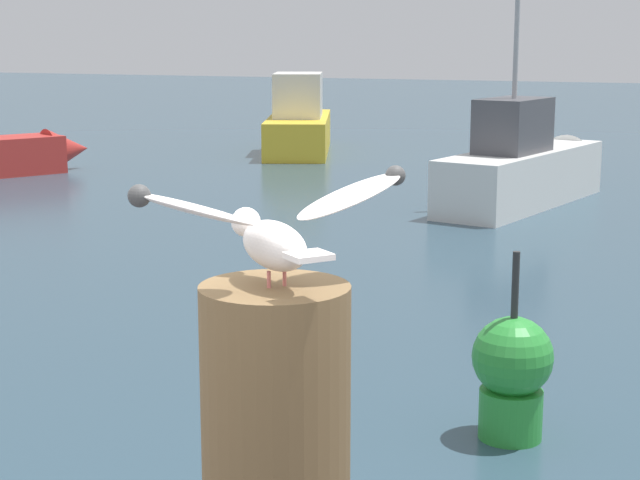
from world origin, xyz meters
TOP-DOWN VIEW (x-y plane):
  - seagull at (0.78, -0.35)m, footprint 0.46×0.54m
  - boat_white at (-1.50, 14.89)m, footprint 2.15×5.21m
  - boat_yellow at (-8.19, 20.83)m, footprint 3.12×5.62m
  - channel_buoy at (0.33, 4.56)m, footprint 0.56×0.56m

SIDE VIEW (x-z plane):
  - channel_buoy at x=0.33m, z-range -0.19..1.14m
  - boat_white at x=-1.50m, z-range -1.73..2.93m
  - boat_yellow at x=-8.19m, z-range -0.39..1.64m
  - seagull at x=0.78m, z-range 2.26..2.49m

